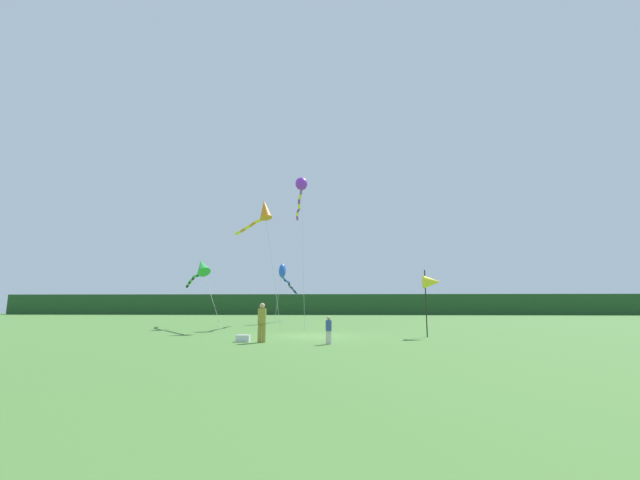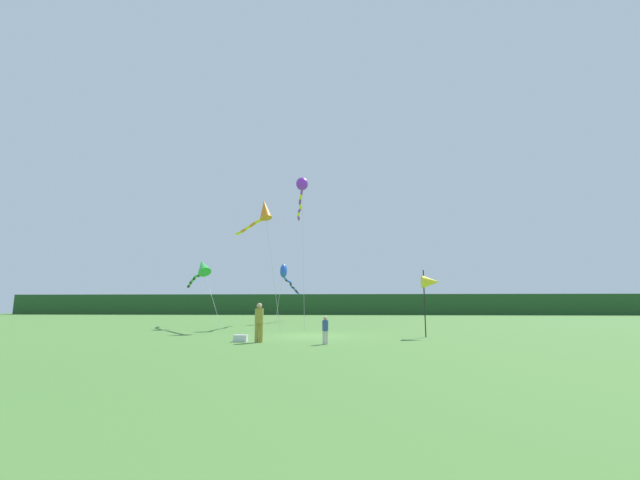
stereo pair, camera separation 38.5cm
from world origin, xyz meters
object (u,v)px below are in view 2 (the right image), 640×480
(person_child, at_px, (325,329))
(kite_blue, at_px, (286,275))
(person_adult, at_px, (259,320))
(banner_flag_pole, at_px, (430,282))
(kite_orange, at_px, (263,212))
(cooler_box, at_px, (241,338))
(kite_purple, at_px, (302,189))
(kite_green, at_px, (202,268))

(person_child, relative_size, kite_blue, 0.13)
(person_adult, height_order, banner_flag_pole, banner_flag_pole)
(banner_flag_pole, distance_m, kite_orange, 12.86)
(banner_flag_pole, xyz_separation_m, kite_orange, (-10.20, 5.78, 5.29))
(person_adult, distance_m, kite_orange, 11.70)
(cooler_box, xyz_separation_m, kite_orange, (-0.96, 8.81, 7.95))
(person_child, bearing_deg, banner_flag_pole, 36.67)
(person_adult, relative_size, kite_purple, 0.14)
(kite_green, distance_m, kite_purple, 10.35)
(kite_green, distance_m, kite_orange, 6.50)
(kite_blue, bearing_deg, kite_purple, -66.41)
(person_child, distance_m, kite_purple, 18.43)
(kite_orange, bearing_deg, kite_green, 158.26)
(cooler_box, xyz_separation_m, banner_flag_pole, (9.23, 3.03, 2.66))
(kite_green, height_order, kite_purple, kite_purple)
(person_adult, bearing_deg, kite_green, 121.50)
(cooler_box, bearing_deg, person_adult, -17.50)
(person_adult, relative_size, cooler_box, 2.91)
(person_child, relative_size, kite_green, 0.20)
(person_adult, bearing_deg, kite_orange, 101.56)
(kite_blue, bearing_deg, kite_green, -125.07)
(kite_purple, bearing_deg, kite_blue, 113.59)
(cooler_box, height_order, banner_flag_pole, banner_flag_pole)
(person_adult, bearing_deg, kite_purple, 88.83)
(cooler_box, xyz_separation_m, kite_green, (-5.87, 10.77, 4.17))
(person_child, bearing_deg, kite_green, 129.91)
(person_adult, distance_m, kite_green, 13.38)
(banner_flag_pole, height_order, kite_orange, kite_orange)
(kite_purple, bearing_deg, banner_flag_pole, -53.57)
(kite_purple, bearing_deg, person_child, -79.62)
(cooler_box, distance_m, kite_green, 12.95)
(kite_green, bearing_deg, kite_orange, -21.74)
(person_child, bearing_deg, kite_orange, 116.58)
(kite_purple, bearing_deg, kite_orange, -112.74)
(banner_flag_pole, bearing_deg, kite_orange, 150.47)
(kite_blue, bearing_deg, banner_flag_pole, -56.83)
(banner_flag_pole, bearing_deg, person_adult, -158.34)
(kite_orange, bearing_deg, person_child, -63.42)
(cooler_box, distance_m, kite_orange, 11.90)
(cooler_box, height_order, kite_orange, kite_orange)
(person_adult, bearing_deg, kite_blue, 94.84)
(kite_purple, relative_size, kite_blue, 1.30)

